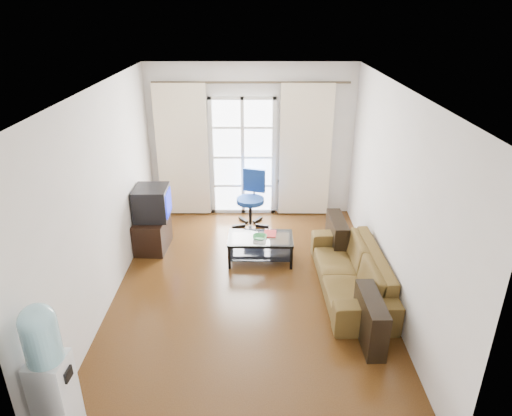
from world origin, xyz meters
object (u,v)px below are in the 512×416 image
Objects in this scene: task_chair at (251,210)px; water_cooler at (50,376)px; crt_tv at (150,203)px; sofa at (351,271)px; coffee_table at (260,245)px; tv_stand at (153,234)px.

task_chair is 0.67× the size of water_cooler.
crt_tv is 1.78m from task_chair.
crt_tv reaches higher than sofa.
task_chair is at bearing 97.48° from coffee_table.
tv_stand is at bearing 92.34° from water_cooler.
water_cooler reaches higher than coffee_table.
crt_tv is at bearing -114.53° from sofa.
task_chair is 4.67m from water_cooler.
sofa is at bearing -18.54° from tv_stand.
coffee_table is 0.66× the size of water_cooler.
task_chair is at bearing 31.30° from tv_stand.
water_cooler reaches higher than sofa.
task_chair is (-1.36, 1.98, -0.01)m from sofa.
tv_stand is (-2.91, 1.16, -0.04)m from sofa.
water_cooler is at bearing -91.83° from crt_tv.
task_chair is at bearing -147.13° from sofa.
water_cooler reaches higher than tv_stand.
tv_stand reaches higher than coffee_table.
crt_tv reaches higher than task_chair.
tv_stand is 0.47× the size of water_cooler.
crt_tv is (-1.70, 0.45, 0.50)m from coffee_table.
water_cooler is (-2.96, -2.37, 0.47)m from sofa.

